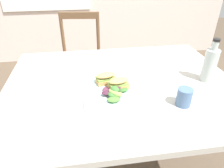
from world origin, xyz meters
name	(u,v)px	position (x,y,z in m)	size (l,w,h in m)	color
ground_plane	(109,164)	(0.00, 0.00, 0.00)	(7.81, 7.81, 0.00)	brown
dining_table	(121,102)	(0.06, -0.08, 0.61)	(1.17, 0.92, 0.74)	#BCB7AD
chair_wooden_far	(81,61)	(-0.15, 0.85, 0.45)	(0.45, 0.45, 0.87)	brown
plate_lunch	(113,91)	(0.00, -0.16, 0.74)	(0.27, 0.27, 0.01)	silver
sandwich_half_front	(118,83)	(0.03, -0.15, 0.78)	(0.11, 0.08, 0.06)	tan
sandwich_half_back	(106,78)	(-0.02, -0.09, 0.78)	(0.11, 0.08, 0.06)	tan
salad_mixed_greens	(114,92)	(0.00, -0.21, 0.77)	(0.13, 0.14, 0.04)	#602D47
napkin_folded	(62,97)	(-0.23, -0.17, 0.74)	(0.10, 0.23, 0.00)	white
fork_on_napkin	(62,94)	(-0.23, -0.15, 0.75)	(0.03, 0.19, 0.00)	silver
bottle_cold_brew	(209,66)	(0.50, -0.12, 0.82)	(0.07, 0.07, 0.22)	black
cup_extra_side	(184,97)	(0.29, -0.31, 0.78)	(0.06, 0.06, 0.08)	#4C6B93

